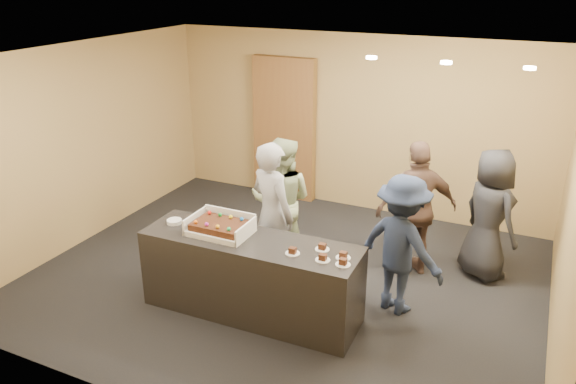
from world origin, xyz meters
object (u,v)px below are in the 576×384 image
(cake_box, at_px, (221,229))
(sheet_cake, at_px, (220,225))
(serving_counter, at_px, (251,277))
(person_navy_man, at_px, (401,245))
(person_dark_suit, at_px, (489,214))
(person_server_grey, at_px, (272,214))
(person_sage_man, at_px, (281,201))
(plate_stack, at_px, (174,221))
(storage_cabinet, at_px, (284,129))
(person_brown_extra, at_px, (417,209))

(cake_box, height_order, sheet_cake, cake_box)
(serving_counter, distance_m, sheet_cake, 0.66)
(person_navy_man, bearing_deg, person_dark_suit, -102.07)
(serving_counter, height_order, person_server_grey, person_server_grey)
(serving_counter, bearing_deg, person_dark_suit, 40.36)
(person_sage_man, height_order, person_navy_man, person_sage_man)
(person_navy_man, xyz_separation_m, person_dark_suit, (0.77, 1.19, 0.03))
(plate_stack, bearing_deg, sheet_cake, -0.33)
(cake_box, relative_size, person_sage_man, 0.40)
(person_server_grey, distance_m, person_dark_suit, 2.61)
(sheet_cake, xyz_separation_m, person_server_grey, (0.27, 0.72, -0.11))
(sheet_cake, height_order, plate_stack, sheet_cake)
(person_sage_man, bearing_deg, sheet_cake, 73.31)
(plate_stack, bearing_deg, person_navy_man, 17.50)
(serving_counter, distance_m, person_server_grey, 0.85)
(cake_box, bearing_deg, person_server_grey, 68.95)
(serving_counter, height_order, person_sage_man, person_sage_man)
(sheet_cake, bearing_deg, person_navy_man, 22.90)
(serving_counter, bearing_deg, cake_box, 175.12)
(plate_stack, xyz_separation_m, person_sage_man, (0.75, 1.23, -0.09))
(storage_cabinet, bearing_deg, person_dark_suit, -21.29)
(person_server_grey, bearing_deg, storage_cabinet, -44.36)
(serving_counter, height_order, storage_cabinet, storage_cabinet)
(sheet_cake, distance_m, person_sage_man, 1.26)
(person_server_grey, bearing_deg, serving_counter, 120.82)
(person_server_grey, bearing_deg, plate_stack, 62.75)
(cake_box, relative_size, plate_stack, 3.94)
(storage_cabinet, height_order, person_dark_suit, storage_cabinet)
(person_navy_man, distance_m, person_brown_extra, 0.89)
(plate_stack, height_order, person_brown_extra, person_brown_extra)
(storage_cabinet, bearing_deg, person_server_grey, -67.59)
(serving_counter, distance_m, person_sage_man, 1.31)
(cake_box, bearing_deg, sheet_cake, -90.90)
(plate_stack, distance_m, person_navy_man, 2.53)
(person_server_grey, xyz_separation_m, person_navy_man, (1.54, 0.04, -0.09))
(serving_counter, xyz_separation_m, plate_stack, (-0.97, 0.00, 0.47))
(person_sage_man, bearing_deg, person_server_grey, 93.75)
(person_navy_man, relative_size, person_dark_suit, 0.97)
(plate_stack, height_order, person_sage_man, person_sage_man)
(sheet_cake, distance_m, person_server_grey, 0.78)
(plate_stack, height_order, person_dark_suit, person_dark_suit)
(person_sage_man, bearing_deg, serving_counter, 90.12)
(storage_cabinet, distance_m, plate_stack, 3.26)
(serving_counter, distance_m, storage_cabinet, 3.52)
(serving_counter, xyz_separation_m, person_dark_suit, (2.21, 1.95, 0.37))
(person_sage_man, relative_size, person_dark_suit, 1.01)
(plate_stack, height_order, person_navy_man, person_navy_man)
(storage_cabinet, distance_m, person_dark_suit, 3.61)
(sheet_cake, height_order, person_navy_man, person_navy_man)
(cake_box, relative_size, person_navy_man, 0.42)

